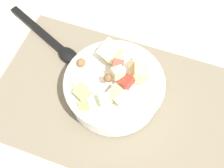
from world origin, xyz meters
TOP-DOWN VIEW (x-y plane):
  - ground_plane at (0.00, 0.00)m, footprint 2.40×2.40m
  - placemat at (0.00, 0.00)m, footprint 0.51×0.34m
  - salad_bowl at (-0.00, 0.01)m, footprint 0.21×0.21m
  - serving_spoon at (-0.18, 0.09)m, footprint 0.23×0.12m

SIDE VIEW (x-z plane):
  - ground_plane at x=0.00m, z-range 0.00..0.00m
  - placemat at x=0.00m, z-range 0.00..0.01m
  - serving_spoon at x=-0.18m, z-range 0.00..0.02m
  - salad_bowl at x=0.00m, z-range -0.01..0.10m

